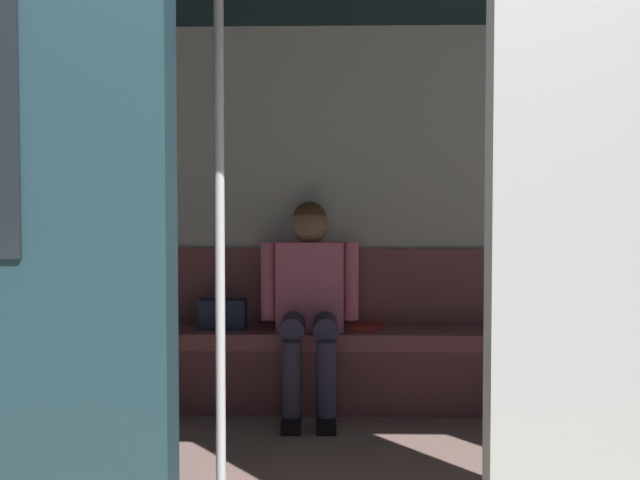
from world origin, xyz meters
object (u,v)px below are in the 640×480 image
at_px(bench_seat, 334,349).
at_px(handbag, 223,314).
at_px(train_car, 319,119).
at_px(grab_pole_door, 220,220).
at_px(book, 367,327).
at_px(person_seated, 310,293).

xyz_separation_m(bench_seat, handbag, (0.63, -0.04, 0.19)).
xyz_separation_m(train_car, grab_pole_door, (0.34, 0.62, -0.43)).
distance_m(train_car, book, 1.48).
bearing_deg(book, train_car, 90.73).
bearing_deg(bench_seat, train_car, 86.52).
bearing_deg(train_car, person_seated, -85.15).
bearing_deg(book, grab_pole_door, 84.70).
height_order(train_car, bench_seat, train_car).
distance_m(bench_seat, grab_pole_door, 1.79).
distance_m(handbag, grab_pole_door, 1.73).
bearing_deg(train_car, bench_seat, -93.48).
height_order(bench_seat, person_seated, person_seated).
distance_m(person_seated, book, 0.40).
bearing_deg(grab_pole_door, bench_seat, -104.16).
relative_size(handbag, grab_pole_door, 0.12).
height_order(book, grab_pole_door, grab_pole_door).
bearing_deg(grab_pole_door, handbag, -81.68).
bearing_deg(handbag, bench_seat, 176.63).
bearing_deg(grab_pole_door, book, -109.98).
relative_size(train_car, person_seated, 5.42).
relative_size(bench_seat, book, 15.00).
bearing_deg(book, bench_seat, 27.48).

